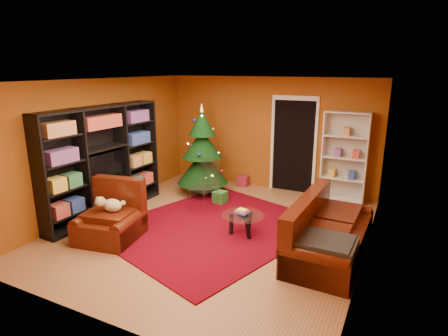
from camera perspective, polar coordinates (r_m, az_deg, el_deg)
The scene contains 18 objects.
floor at distance 6.77m, azimuth -1.53°, elevation -9.62°, with size 5.00×5.50×0.05m, color brown.
ceiling at distance 6.15m, azimuth -1.71°, elevation 13.41°, with size 5.00×5.50×0.05m, color silver.
wall_back at distance 8.82m, azimuth 6.92°, elevation 5.20°, with size 5.00×0.05×2.60m, color #934B13.
wall_left at distance 7.81m, azimuth -18.22°, elevation 3.25°, with size 0.05×5.50×2.60m, color #934B13.
wall_right at distance 5.64m, azimuth 21.68°, elevation -1.51°, with size 0.05×5.50×2.60m, color #934B13.
doorway at distance 8.65m, azimuth 10.52°, elevation 3.17°, with size 1.06×0.60×2.16m, color black, non-canonical shape.
rug at distance 6.85m, azimuth -1.72°, elevation -8.97°, with size 3.00×3.50×0.02m, color #5C010E.
media_unit at distance 7.52m, azimuth -18.02°, elevation 0.90°, with size 0.42×2.75×2.11m, color black, non-canonical shape.
christmas_tree at distance 8.39m, azimuth -3.33°, elevation 2.67°, with size 1.16×1.16×2.06m, color black, non-canonical shape.
gift_box_teal at distance 9.25m, azimuth -2.83°, elevation -1.58°, with size 0.30×0.30×0.30m, color #217579.
gift_box_green at distance 7.98m, azimuth -0.60°, elevation -4.48°, with size 0.26×0.26×0.26m, color #24782F.
gift_box_red at distance 9.13m, azimuth 2.94°, elevation -1.97°, with size 0.24×0.24×0.24m, color maroon.
white_bookshelf at distance 8.28m, azimuth 17.87°, elevation 1.52°, with size 0.92×0.33×1.98m, color white, non-canonical shape.
armchair at distance 6.55m, azimuth -17.11°, elevation -7.17°, with size 1.02×1.02×0.80m, color #391107, non-canonical shape.
dog at distance 6.49m, azimuth -16.63°, elevation -5.49°, with size 0.40×0.30×0.26m, color #CCB58F, non-canonical shape.
sofa at distance 5.98m, azimuth 16.03°, elevation -8.67°, with size 2.13×0.96×0.91m, color #391107, non-canonical shape.
coffee_table at distance 6.51m, azimuth 2.90°, elevation -8.57°, with size 0.74×0.74×0.46m, color gray, non-canonical shape.
acrylic_chair at distance 7.49m, azimuth -3.15°, elevation -3.09°, with size 0.48×0.52×0.94m, color #66605B, non-canonical shape.
Camera 1 is at (2.90, -5.42, 2.82)m, focal length 30.00 mm.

